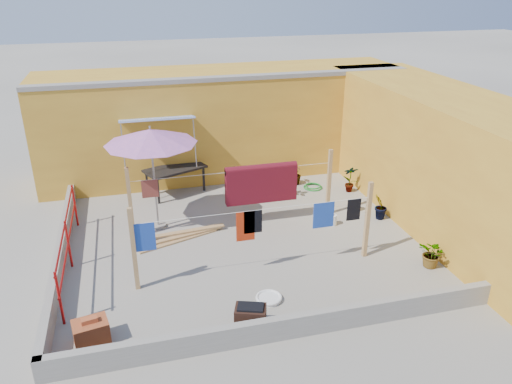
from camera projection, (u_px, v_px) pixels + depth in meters
ground at (242, 240)px, 11.93m from camera, size 80.00×80.00×0.00m
wall_back at (223, 122)px, 15.55m from camera, size 11.00×3.27×3.21m
wall_right at (443, 158)px, 12.49m from camera, size 2.40×9.00×3.20m
parapet_front at (289, 327)px, 8.67m from camera, size 8.30×0.16×0.44m
parapet_left at (60, 254)px, 10.89m from camera, size 0.16×7.30×0.44m
red_railing at (67, 237)px, 10.57m from camera, size 0.05×4.20×1.10m
clothesline_rig at (259, 189)px, 12.12m from camera, size 5.09×2.35×1.80m
patio_umbrella at (151, 137)px, 11.60m from camera, size 2.66×2.66×2.62m
outdoor_table at (175, 170)px, 14.19m from camera, size 1.87×1.43×0.79m
brick_stack at (91, 332)px, 8.54m from camera, size 0.66×0.53×0.51m
lumber_pile at (182, 236)px, 11.97m from camera, size 2.13×0.82×0.13m
brazier at (251, 318)px, 8.86m from camera, size 0.64×0.53×0.49m
white_basin at (269, 298)px, 9.72m from camera, size 0.52×0.52×0.09m
water_jug_a at (355, 206)px, 13.35m from camera, size 0.21×0.21×0.32m
water_jug_b at (333, 220)px, 12.60m from camera, size 0.20×0.20×0.31m
green_hose at (313, 187)px, 14.81m from camera, size 0.56×0.56×0.08m
plant_back_a at (278, 185)px, 14.00m from camera, size 0.92×0.92×0.78m
plant_back_b at (295, 174)px, 14.97m from camera, size 0.44×0.44×0.67m
plant_right_a at (350, 179)px, 14.43m from camera, size 0.45×0.34×0.80m
plant_right_b at (381, 207)px, 12.80m from camera, size 0.49×0.50×0.71m
plant_right_c at (433, 254)px, 10.71m from camera, size 0.69×0.73×0.64m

